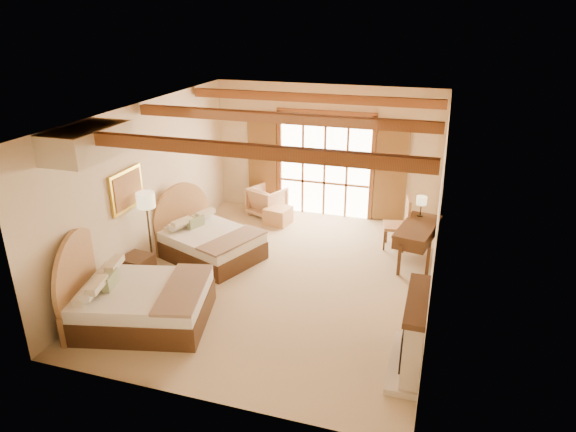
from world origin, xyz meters
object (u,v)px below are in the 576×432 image
at_px(armchair, 267,201).
at_px(desk, 416,242).
at_px(bed_near, 134,298).
at_px(nightstand, 138,271).
at_px(bed_far, 205,240).

distance_m(armchair, desk, 4.04).
relative_size(bed_near, nightstand, 4.09).
bearing_deg(bed_far, armchair, 102.00).
relative_size(bed_near, bed_far, 1.02).
xyz_separation_m(armchair, desk, (3.74, -1.53, 0.07)).
height_order(nightstand, desk, desk).
bearing_deg(nightstand, armchair, 81.79).
distance_m(bed_near, desk, 5.55).
distance_m(bed_near, armchair, 5.11).
bearing_deg(nightstand, desk, 34.60).
height_order(bed_far, armchair, bed_far).
relative_size(bed_far, armchair, 3.00).
relative_size(bed_far, desk, 1.51).
height_order(bed_near, desk, bed_near).
xyz_separation_m(bed_near, desk, (4.27, 3.55, 0.01)).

